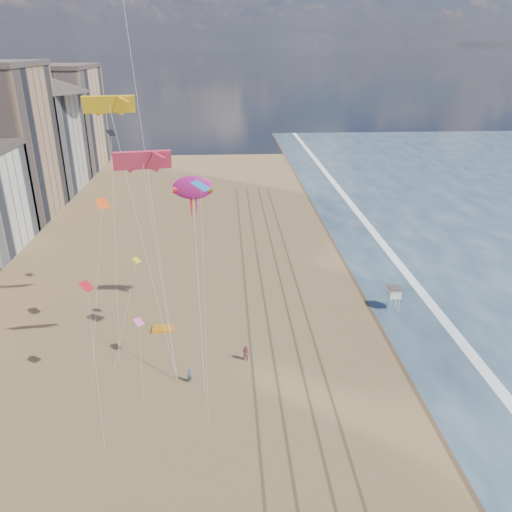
{
  "coord_description": "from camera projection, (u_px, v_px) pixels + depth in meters",
  "views": [
    {
      "loc": [
        -3.45,
        -26.01,
        31.6
      ],
      "look_at": [
        -0.33,
        26.0,
        9.5
      ],
      "focal_mm": 35.0,
      "sensor_mm": 36.0,
      "label": 1
    }
  ],
  "objects": [
    {
      "name": "kite_flyer_a",
      "position": [
        190.0,
        375.0,
        50.38
      ],
      "size": [
        0.7,
        0.61,
        1.61
      ],
      "primitive_type": "imported",
      "rotation": [
        0.0,
        0.0,
        0.48
      ],
      "color": "#4E5A65",
      "rests_on": "ground"
    },
    {
      "name": "parafoils",
      "position": [
        121.0,
        53.0,
        44.96
      ],
      "size": [
        9.45,
        11.29,
        17.96
      ],
      "color": "black",
      "rests_on": "ground"
    },
    {
      "name": "small_kites",
      "position": [
        137.0,
        220.0,
        50.16
      ],
      "size": [
        12.32,
        18.18,
        18.55
      ],
      "color": "#E85AAA",
      "rests_on": "ground"
    },
    {
      "name": "show_kite",
      "position": [
        193.0,
        188.0,
        56.96
      ],
      "size": [
        4.59,
        8.22,
        21.91
      ],
      "color": "#AA1A71",
      "rests_on": "ground"
    },
    {
      "name": "foam",
      "position": [
        407.0,
        274.0,
        74.47
      ],
      "size": [
        260.0,
        260.0,
        0.0
      ],
      "primitive_type": "plane",
      "color": "white",
      "rests_on": "ground"
    },
    {
      "name": "grounded_kite",
      "position": [
        163.0,
        329.0,
        59.89
      ],
      "size": [
        2.52,
        1.61,
        0.29
      ],
      "primitive_type": "cube",
      "rotation": [
        0.0,
        0.0,
        -0.01
      ],
      "color": "orange",
      "rests_on": "ground"
    },
    {
      "name": "lifeguard_stand",
      "position": [
        394.0,
        293.0,
        63.79
      ],
      "size": [
        1.71,
        1.71,
        3.09
      ],
      "color": "white",
      "rests_on": "ground"
    },
    {
      "name": "tracks",
      "position": [
        276.0,
        311.0,
        64.14
      ],
      "size": [
        7.68,
        120.0,
        0.01
      ],
      "color": "brown",
      "rests_on": "ground"
    },
    {
      "name": "kite_flyer_b",
      "position": [
        246.0,
        353.0,
        53.73
      ],
      "size": [
        1.12,
        1.02,
        1.88
      ],
      "primitive_type": "imported",
      "rotation": [
        0.0,
        0.0,
        -0.43
      ],
      "color": "#964C57",
      "rests_on": "ground"
    },
    {
      "name": "wet_sand",
      "position": [
        380.0,
        275.0,
        74.24
      ],
      "size": [
        260.0,
        260.0,
        0.0
      ],
      "primitive_type": "plane",
      "color": "#42301E",
      "rests_on": "ground"
    }
  ]
}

